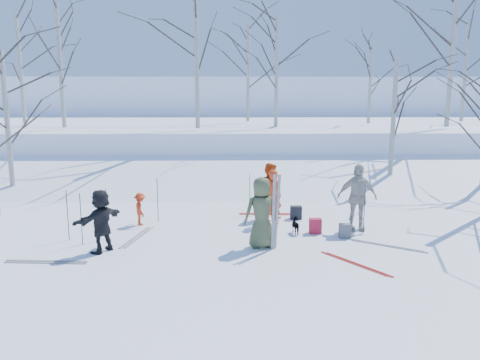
{
  "coord_description": "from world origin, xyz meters",
  "views": [
    {
      "loc": [
        -0.27,
        -11.96,
        3.8
      ],
      "look_at": [
        0.0,
        1.5,
        1.3
      ],
      "focal_mm": 35.0,
      "sensor_mm": 36.0,
      "label": 1
    }
  ],
  "objects_px": {
    "skier_cream_east": "(357,197)",
    "skier_grey_west": "(101,221)",
    "dog": "(297,226)",
    "skier_olive_center": "(262,213)",
    "backpack_red": "(315,226)",
    "skier_redor_behind": "(270,190)",
    "backpack_grey": "(345,231)",
    "skier_red_seated": "(140,209)",
    "skier_red_north": "(272,197)",
    "backpack_dark": "(296,213)"
  },
  "relations": [
    {
      "from": "skier_olive_center",
      "to": "skier_grey_west",
      "type": "xyz_separation_m",
      "value": [
        -3.89,
        -0.26,
        -0.12
      ]
    },
    {
      "from": "skier_olive_center",
      "to": "backpack_red",
      "type": "bearing_deg",
      "value": -155.4
    },
    {
      "from": "skier_cream_east",
      "to": "backpack_dark",
      "type": "xyz_separation_m",
      "value": [
        -1.53,
        1.2,
        -0.74
      ]
    },
    {
      "from": "skier_red_north",
      "to": "skier_redor_behind",
      "type": "distance_m",
      "value": 0.72
    },
    {
      "from": "skier_redor_behind",
      "to": "backpack_dark",
      "type": "bearing_deg",
      "value": -148.91
    },
    {
      "from": "dog",
      "to": "backpack_red",
      "type": "relative_size",
      "value": 1.25
    },
    {
      "from": "skier_cream_east",
      "to": "dog",
      "type": "bearing_deg",
      "value": -168.09
    },
    {
      "from": "skier_red_seated",
      "to": "skier_redor_behind",
      "type": "bearing_deg",
      "value": -99.82
    },
    {
      "from": "skier_redor_behind",
      "to": "backpack_grey",
      "type": "xyz_separation_m",
      "value": [
        1.85,
        -2.12,
        -0.67
      ]
    },
    {
      "from": "dog",
      "to": "skier_cream_east",
      "type": "bearing_deg",
      "value": 178.59
    },
    {
      "from": "skier_red_north",
      "to": "skier_redor_behind",
      "type": "bearing_deg",
      "value": -97.42
    },
    {
      "from": "skier_olive_center",
      "to": "backpack_grey",
      "type": "relative_size",
      "value": 4.69
    },
    {
      "from": "skier_redor_behind",
      "to": "backpack_grey",
      "type": "bearing_deg",
      "value": 175.29
    },
    {
      "from": "dog",
      "to": "skier_grey_west",
      "type": "bearing_deg",
      "value": 3.64
    },
    {
      "from": "skier_redor_behind",
      "to": "dog",
      "type": "bearing_deg",
      "value": 154.12
    },
    {
      "from": "backpack_dark",
      "to": "skier_olive_center",
      "type": "bearing_deg",
      "value": -115.02
    },
    {
      "from": "skier_red_north",
      "to": "backpack_red",
      "type": "xyz_separation_m",
      "value": [
        1.12,
        -0.98,
        -0.6
      ]
    },
    {
      "from": "skier_red_north",
      "to": "dog",
      "type": "bearing_deg",
      "value": 113.15
    },
    {
      "from": "skier_red_north",
      "to": "skier_red_seated",
      "type": "relative_size",
      "value": 1.7
    },
    {
      "from": "dog",
      "to": "backpack_dark",
      "type": "xyz_separation_m",
      "value": [
        0.18,
        1.52,
        -0.02
      ]
    },
    {
      "from": "skier_grey_west",
      "to": "backpack_red",
      "type": "bearing_deg",
      "value": 136.72
    },
    {
      "from": "skier_red_seated",
      "to": "skier_cream_east",
      "type": "bearing_deg",
      "value": -116.72
    },
    {
      "from": "skier_red_seated",
      "to": "dog",
      "type": "relative_size",
      "value": 1.83
    },
    {
      "from": "skier_grey_west",
      "to": "skier_redor_behind",
      "type": "bearing_deg",
      "value": 157.91
    },
    {
      "from": "skier_red_seated",
      "to": "skier_cream_east",
      "type": "height_order",
      "value": "skier_cream_east"
    },
    {
      "from": "skier_red_north",
      "to": "skier_olive_center",
      "type": "bearing_deg",
      "value": 69.79
    },
    {
      "from": "skier_red_seated",
      "to": "skier_grey_west",
      "type": "height_order",
      "value": "skier_grey_west"
    },
    {
      "from": "skier_red_seated",
      "to": "dog",
      "type": "bearing_deg",
      "value": -122.97
    },
    {
      "from": "backpack_dark",
      "to": "dog",
      "type": "bearing_deg",
      "value": -96.91
    },
    {
      "from": "backpack_red",
      "to": "backpack_dark",
      "type": "xyz_separation_m",
      "value": [
        -0.33,
        1.51,
        -0.01
      ]
    },
    {
      "from": "skier_cream_east",
      "to": "dog",
      "type": "height_order",
      "value": "skier_cream_east"
    },
    {
      "from": "skier_red_seated",
      "to": "backpack_dark",
      "type": "height_order",
      "value": "skier_red_seated"
    },
    {
      "from": "skier_red_seated",
      "to": "backpack_dark",
      "type": "xyz_separation_m",
      "value": [
        4.64,
        0.56,
        -0.28
      ]
    },
    {
      "from": "backpack_red",
      "to": "backpack_dark",
      "type": "distance_m",
      "value": 1.54
    },
    {
      "from": "skier_red_north",
      "to": "skier_red_seated",
      "type": "distance_m",
      "value": 3.87
    },
    {
      "from": "skier_red_seated",
      "to": "dog",
      "type": "distance_m",
      "value": 4.57
    },
    {
      "from": "dog",
      "to": "backpack_red",
      "type": "xyz_separation_m",
      "value": [
        0.51,
        0.01,
        -0.01
      ]
    },
    {
      "from": "skier_redor_behind",
      "to": "dog",
      "type": "relative_size",
      "value": 3.27
    },
    {
      "from": "skier_red_north",
      "to": "backpack_grey",
      "type": "height_order",
      "value": "skier_red_north"
    },
    {
      "from": "skier_redor_behind",
      "to": "skier_cream_east",
      "type": "xyz_separation_m",
      "value": [
        2.33,
        -1.38,
        0.09
      ]
    },
    {
      "from": "skier_cream_east",
      "to": "skier_grey_west",
      "type": "xyz_separation_m",
      "value": [
        -6.66,
        -1.71,
        -0.17
      ]
    },
    {
      "from": "skier_red_north",
      "to": "skier_grey_west",
      "type": "xyz_separation_m",
      "value": [
        -4.34,
        -2.38,
        -0.04
      ]
    },
    {
      "from": "skier_olive_center",
      "to": "backpack_dark",
      "type": "bearing_deg",
      "value": -126.5
    },
    {
      "from": "skier_olive_center",
      "to": "backpack_dark",
      "type": "xyz_separation_m",
      "value": [
        1.24,
        2.65,
        -0.69
      ]
    },
    {
      "from": "skier_olive_center",
      "to": "backpack_red",
      "type": "height_order",
      "value": "skier_olive_center"
    },
    {
      "from": "skier_red_seated",
      "to": "backpack_dark",
      "type": "distance_m",
      "value": 4.68
    },
    {
      "from": "dog",
      "to": "backpack_grey",
      "type": "height_order",
      "value": "dog"
    },
    {
      "from": "skier_olive_center",
      "to": "backpack_dark",
      "type": "distance_m",
      "value": 3.0
    },
    {
      "from": "dog",
      "to": "backpack_dark",
      "type": "height_order",
      "value": "dog"
    },
    {
      "from": "skier_redor_behind",
      "to": "backpack_dark",
      "type": "height_order",
      "value": "skier_redor_behind"
    }
  ]
}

